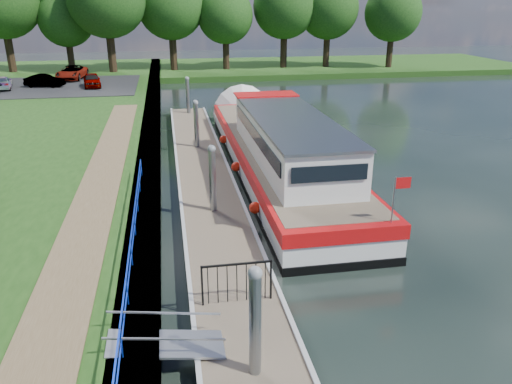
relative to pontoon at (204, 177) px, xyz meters
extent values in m
plane|color=black|center=(0.00, -13.00, -0.18)|extent=(160.00, 160.00, 0.00)
cube|color=#473D2D|center=(-2.55, 2.00, 0.20)|extent=(1.10, 90.00, 0.78)
cube|color=#1B3E11|center=(12.00, 39.00, 0.12)|extent=(60.00, 18.00, 0.60)
cube|color=brown|center=(-4.40, -5.00, 0.62)|extent=(1.60, 40.00, 0.05)
cube|color=black|center=(-11.00, 25.00, 0.62)|extent=(14.00, 12.00, 0.06)
cube|color=#0C2DBF|center=(-2.75, -10.00, 1.29)|extent=(0.04, 18.00, 0.04)
cube|color=#0C2DBF|center=(-2.75, -10.00, 0.94)|extent=(0.03, 18.00, 0.03)
cylinder|color=#0C2DBF|center=(-2.75, -13.00, 0.95)|extent=(0.04, 0.04, 0.72)
cylinder|color=#0C2DBF|center=(-2.75, -11.00, 0.95)|extent=(0.04, 0.04, 0.72)
cylinder|color=#0C2DBF|center=(-2.75, -9.00, 0.95)|extent=(0.04, 0.04, 0.72)
cylinder|color=#0C2DBF|center=(-2.75, -7.00, 0.95)|extent=(0.04, 0.04, 0.72)
cylinder|color=#0C2DBF|center=(-2.75, -5.00, 0.95)|extent=(0.04, 0.04, 0.72)
cylinder|color=#0C2DBF|center=(-2.75, -3.00, 0.95)|extent=(0.04, 0.04, 0.72)
cylinder|color=#0C2DBF|center=(-2.75, -1.00, 0.95)|extent=(0.04, 0.04, 0.72)
cube|color=brown|center=(0.00, 0.00, 0.10)|extent=(2.50, 30.00, 0.24)
cube|color=#9EA0A3|center=(0.00, -12.00, -0.13)|extent=(2.30, 5.00, 0.30)
cube|color=#9EA0A3|center=(0.00, -4.00, -0.13)|extent=(2.30, 5.00, 0.30)
cube|color=#9EA0A3|center=(0.00, 4.00, -0.13)|extent=(2.30, 5.00, 0.30)
cube|color=#9EA0A3|center=(0.00, 12.00, -0.13)|extent=(2.30, 5.00, 0.30)
cube|color=#9EA0A3|center=(1.19, 0.00, 0.25)|extent=(0.12, 30.00, 0.06)
cube|color=#9EA0A3|center=(-1.19, 0.00, 0.25)|extent=(0.12, 30.00, 0.06)
cylinder|color=gray|center=(0.00, -13.50, 0.92)|extent=(0.26, 0.26, 3.40)
sphere|color=gray|center=(0.00, -13.50, 2.62)|extent=(0.30, 0.30, 0.30)
cylinder|color=gray|center=(0.00, -4.50, 0.92)|extent=(0.26, 0.26, 3.40)
sphere|color=gray|center=(0.00, -4.50, 2.62)|extent=(0.30, 0.30, 0.30)
cylinder|color=gray|center=(0.00, 4.50, 0.92)|extent=(0.26, 0.26, 3.40)
sphere|color=gray|center=(0.00, 4.50, 2.62)|extent=(0.30, 0.30, 0.30)
cylinder|color=gray|center=(0.00, 13.50, 0.92)|extent=(0.26, 0.26, 3.40)
sphere|color=gray|center=(0.00, 13.50, 2.62)|extent=(0.30, 0.30, 0.30)
cube|color=#A5A8AD|center=(-1.85, -12.50, 0.42)|extent=(2.58, 1.00, 0.43)
cube|color=#A5A8AD|center=(-1.85, -12.98, 0.92)|extent=(2.58, 0.04, 0.41)
cube|color=#A5A8AD|center=(-1.85, -12.02, 0.92)|extent=(2.58, 0.04, 0.41)
cube|color=black|center=(-0.90, -10.80, 0.80)|extent=(0.05, 0.05, 1.15)
cube|color=black|center=(0.90, -10.80, 0.80)|extent=(0.05, 0.05, 1.15)
cube|color=black|center=(0.00, -10.80, 1.34)|extent=(1.85, 0.05, 0.05)
cube|color=black|center=(-0.75, -10.80, 0.80)|extent=(0.02, 0.02, 1.10)
cube|color=black|center=(-0.50, -10.80, 0.80)|extent=(0.02, 0.02, 1.10)
cube|color=black|center=(-0.25, -10.80, 0.80)|extent=(0.02, 0.02, 1.10)
cube|color=black|center=(0.00, -10.80, 0.80)|extent=(0.02, 0.02, 1.10)
cube|color=black|center=(0.25, -10.80, 0.80)|extent=(0.02, 0.02, 1.10)
cube|color=black|center=(0.50, -10.80, 0.80)|extent=(0.02, 0.02, 1.10)
cube|color=black|center=(0.75, -10.80, 0.80)|extent=(0.02, 0.02, 1.10)
cube|color=black|center=(3.60, 0.84, -0.16)|extent=(4.00, 20.00, 0.55)
cube|color=silver|center=(3.60, 0.84, 0.44)|extent=(3.96, 19.90, 0.65)
cube|color=red|center=(3.60, 0.84, 1.00)|extent=(4.04, 20.00, 0.48)
cube|color=brown|center=(3.60, 0.84, 1.24)|extent=(3.68, 19.20, 0.04)
cone|color=silver|center=(3.60, 11.24, 0.37)|extent=(4.00, 1.50, 4.00)
cube|color=silver|center=(3.60, -1.66, 2.12)|extent=(3.00, 11.00, 1.75)
cube|color=gray|center=(3.60, -1.66, 3.04)|extent=(3.10, 11.20, 0.10)
cube|color=black|center=(2.08, -1.66, 2.37)|extent=(0.04, 10.00, 0.55)
cube|color=black|center=(5.12, -1.66, 2.37)|extent=(0.04, 10.00, 0.55)
cube|color=black|center=(3.60, 3.89, 2.37)|extent=(2.60, 0.04, 0.55)
cube|color=black|center=(3.60, -7.21, 2.37)|extent=(2.60, 0.04, 0.55)
cube|color=red|center=(3.60, 3.54, 3.12)|extent=(3.20, 1.60, 0.06)
cylinder|color=gray|center=(5.10, -8.86, 1.97)|extent=(0.05, 0.05, 1.50)
cube|color=red|center=(5.35, -8.86, 2.52)|extent=(0.50, 0.02, 0.35)
sphere|color=red|center=(1.48, -5.16, 0.47)|extent=(0.44, 0.44, 0.44)
sphere|color=red|center=(1.48, -0.16, 0.47)|extent=(0.44, 0.44, 0.44)
sphere|color=red|center=(1.48, 4.84, 0.47)|extent=(0.44, 0.44, 0.44)
imported|color=#594C47|center=(2.40, -4.91, 2.12)|extent=(0.60, 0.73, 1.72)
cylinder|color=#332316|center=(-17.49, 36.36, 2.52)|extent=(0.83, 0.83, 4.21)
cylinder|color=#332316|center=(-11.50, 36.87, 1.97)|extent=(0.70, 0.70, 3.10)
sphere|color=#163A11|center=(-11.50, 36.87, 5.92)|extent=(5.85, 5.85, 5.85)
sphere|color=#163A11|center=(-11.67, 37.04, 7.39)|extent=(4.65, 4.65, 4.65)
cylinder|color=#332316|center=(-6.89, 34.36, 2.56)|extent=(0.84, 0.84, 4.29)
cylinder|color=#332316|center=(-0.41, 36.36, 2.33)|extent=(0.79, 0.79, 3.83)
sphere|color=#163A11|center=(-0.41, 36.36, 7.23)|extent=(7.24, 7.24, 7.24)
cylinder|color=#332316|center=(5.49, 36.09, 2.05)|extent=(0.72, 0.72, 3.26)
sphere|color=#163A11|center=(5.49, 36.09, 6.21)|extent=(6.16, 6.16, 6.16)
sphere|color=#163A11|center=(5.30, 36.34, 7.75)|extent=(4.89, 4.89, 4.89)
cylinder|color=#332316|center=(12.25, 36.38, 2.30)|extent=(0.78, 0.78, 3.77)
sphere|color=#163A11|center=(12.25, 36.38, 7.12)|extent=(7.13, 7.13, 7.13)
cylinder|color=#332316|center=(17.42, 36.40, 2.24)|extent=(0.77, 0.77, 3.65)
sphere|color=#163A11|center=(17.42, 36.40, 6.90)|extent=(6.89, 6.89, 6.89)
cylinder|color=#332316|center=(24.52, 34.52, 2.12)|extent=(0.74, 0.74, 3.41)
sphere|color=#163A11|center=(24.52, 34.52, 6.47)|extent=(6.43, 6.43, 6.43)
imported|color=#999999|center=(-7.78, 23.87, 1.24)|extent=(1.90, 3.64, 1.18)
imported|color=#999999|center=(-11.85, 24.57, 1.20)|extent=(3.48, 1.92, 1.09)
imported|color=#999999|center=(-15.15, 23.95, 1.19)|extent=(2.24, 3.92, 1.07)
imported|color=#999999|center=(-10.22, 28.82, 1.29)|extent=(2.68, 4.85, 1.29)
camera|label=1|loc=(-1.50, -21.95, 7.61)|focal=35.00mm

